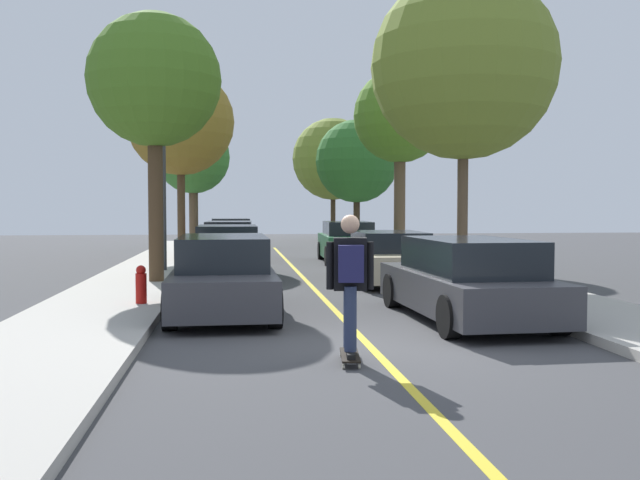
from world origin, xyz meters
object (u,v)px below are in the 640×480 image
(street_tree_left_far, at_px, (193,158))
(street_tree_right_nearest, at_px, (464,67))
(parked_car_left_far, at_px, (229,241))
(streetlamp, at_px, (164,171))
(street_tree_left_nearest, at_px, (154,82))
(parked_car_left_near, at_px, (227,252))
(fire_hydrant, at_px, (141,285))
(parked_car_left_farthest, at_px, (230,234))
(street_tree_right_farthest, at_px, (333,159))
(skateboard, at_px, (350,355))
(parked_car_right_far, at_px, (347,242))
(parked_car_left_nearest, at_px, (223,276))
(parked_car_right_nearest, at_px, (467,281))
(street_tree_left_near, at_px, (180,122))
(street_tree_right_near, at_px, (400,117))
(skateboarder, at_px, (350,276))
(parked_car_right_near, at_px, (389,258))
(street_tree_right_far, at_px, (357,161))

(street_tree_left_far, relative_size, street_tree_right_nearest, 0.77)
(parked_car_left_far, bearing_deg, streetlamp, -107.46)
(street_tree_left_nearest, bearing_deg, street_tree_right_nearest, -3.60)
(parked_car_left_near, height_order, fire_hydrant, parked_car_left_near)
(parked_car_left_farthest, distance_m, fire_hydrant, 19.37)
(street_tree_left_far, distance_m, street_tree_right_farthest, 10.08)
(parked_car_left_far, distance_m, streetlamp, 6.24)
(parked_car_left_far, xyz_separation_m, skateboard, (1.60, -17.22, -0.60))
(street_tree_left_nearest, distance_m, streetlamp, 3.57)
(parked_car_right_far, height_order, street_tree_left_nearest, street_tree_left_nearest)
(parked_car_left_nearest, relative_size, parked_car_left_far, 1.13)
(parked_car_right_nearest, bearing_deg, street_tree_left_near, 112.55)
(street_tree_left_far, bearing_deg, street_tree_right_near, -51.80)
(street_tree_left_nearest, bearing_deg, streetlamp, 91.86)
(skateboard, xyz_separation_m, skateboarder, (-0.00, -0.03, 0.98))
(street_tree_left_nearest, xyz_separation_m, fire_hydrant, (0.15, -3.97, -4.37))
(parked_car_right_far, bearing_deg, street_tree_right_farthest, 83.90)
(parked_car_right_nearest, distance_m, skateboarder, 3.90)
(parked_car_right_nearest, bearing_deg, parked_car_left_far, 105.93)
(parked_car_right_near, xyz_separation_m, street_tree_left_far, (-5.72, 15.27, 3.50))
(street_tree_right_farthest, bearing_deg, parked_car_left_far, -112.46)
(skateboard, bearing_deg, parked_car_right_far, 81.01)
(parked_car_left_far, xyz_separation_m, street_tree_left_far, (-1.65, 6.99, 3.44))
(parked_car_left_near, bearing_deg, skateboarder, -81.81)
(street_tree_left_near, relative_size, street_tree_right_far, 1.16)
(parked_car_left_near, height_order, parked_car_left_far, parked_car_left_near)
(parked_car_left_near, relative_size, parked_car_left_far, 1.00)
(parked_car_left_near, bearing_deg, street_tree_left_nearest, -124.57)
(street_tree_right_nearest, bearing_deg, street_tree_left_far, 114.75)
(parked_car_left_near, bearing_deg, parked_car_left_farthest, 90.01)
(street_tree_left_near, relative_size, street_tree_right_farthest, 0.98)
(parked_car_right_nearest, xyz_separation_m, street_tree_left_near, (-5.72, 13.78, 4.20))
(parked_car_left_far, xyz_separation_m, parked_car_right_nearest, (4.07, -14.26, -0.02))
(street_tree_right_farthest, xyz_separation_m, skateboard, (-4.12, -31.06, -4.50))
(street_tree_left_far, bearing_deg, street_tree_left_nearest, -90.00)
(skateboard, bearing_deg, street_tree_right_nearest, 63.36)
(street_tree_right_nearest, relative_size, street_tree_right_farthest, 1.10)
(street_tree_right_far, bearing_deg, parked_car_right_far, -102.15)
(parked_car_right_nearest, bearing_deg, parked_car_right_near, 90.02)
(street_tree_right_nearest, bearing_deg, street_tree_right_near, 90.00)
(parked_car_right_near, bearing_deg, fire_hydrant, -142.76)
(parked_car_left_near, distance_m, streetlamp, 2.88)
(parked_car_left_nearest, bearing_deg, street_tree_right_far, 73.27)
(parked_car_right_nearest, height_order, skateboarder, skateboarder)
(street_tree_right_near, xyz_separation_m, streetlamp, (-7.47, -3.18, -2.01))
(parked_car_right_far, relative_size, street_tree_left_far, 0.76)
(parked_car_right_near, height_order, street_tree_right_nearest, street_tree_right_nearest)
(parked_car_left_farthest, distance_m, street_tree_left_near, 8.55)
(skateboarder, bearing_deg, fire_hydrant, 123.19)
(street_tree_left_nearest, height_order, street_tree_right_nearest, street_tree_right_nearest)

